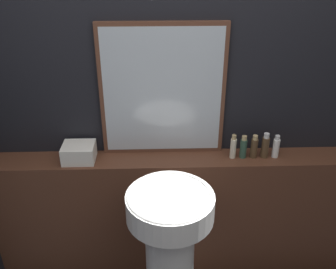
% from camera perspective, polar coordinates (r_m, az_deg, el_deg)
% --- Properties ---
extents(wall_back, '(8.00, 0.06, 2.50)m').
position_cam_1_polar(wall_back, '(2.34, 1.76, 5.43)').
color(wall_back, black).
rests_on(wall_back, ground_plane).
extents(vanity_counter, '(2.44, 0.22, 0.90)m').
position_cam_1_polar(vanity_counter, '(2.64, 1.69, -12.04)').
color(vanity_counter, '#512D1E').
rests_on(vanity_counter, ground_plane).
extents(pedestal_sink, '(0.47, 0.47, 0.96)m').
position_cam_1_polar(pedestal_sink, '(2.21, 0.30, -16.89)').
color(pedestal_sink, white).
rests_on(pedestal_sink, ground_plane).
extents(mirror, '(0.76, 0.03, 0.83)m').
position_cam_1_polar(mirror, '(2.27, -0.82, 6.54)').
color(mirror, '#563323').
rests_on(mirror, vanity_counter).
extents(towel_stack, '(0.20, 0.17, 0.11)m').
position_cam_1_polar(towel_stack, '(2.39, -13.41, -2.68)').
color(towel_stack, silver).
rests_on(towel_stack, vanity_counter).
extents(shampoo_bottle, '(0.04, 0.04, 0.16)m').
position_cam_1_polar(shampoo_bottle, '(2.38, 9.91, -1.92)').
color(shampoo_bottle, beige).
rests_on(shampoo_bottle, vanity_counter).
extents(conditioner_bottle, '(0.04, 0.04, 0.15)m').
position_cam_1_polar(conditioner_bottle, '(2.39, 11.41, -1.96)').
color(conditioner_bottle, '#2D4C3D').
rests_on(conditioner_bottle, vanity_counter).
extents(lotion_bottle, '(0.04, 0.04, 0.15)m').
position_cam_1_polar(lotion_bottle, '(2.41, 12.98, -1.90)').
color(lotion_bottle, '#4C3823').
rests_on(lotion_bottle, vanity_counter).
extents(body_wash_bottle, '(0.05, 0.05, 0.17)m').
position_cam_1_polar(body_wash_bottle, '(2.42, 14.60, -1.74)').
color(body_wash_bottle, '#4C3823').
rests_on(body_wash_bottle, vanity_counter).
extents(hand_soap_bottle, '(0.04, 0.04, 0.15)m').
position_cam_1_polar(hand_soap_bottle, '(2.45, 16.13, -1.85)').
color(hand_soap_bottle, white).
rests_on(hand_soap_bottle, vanity_counter).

